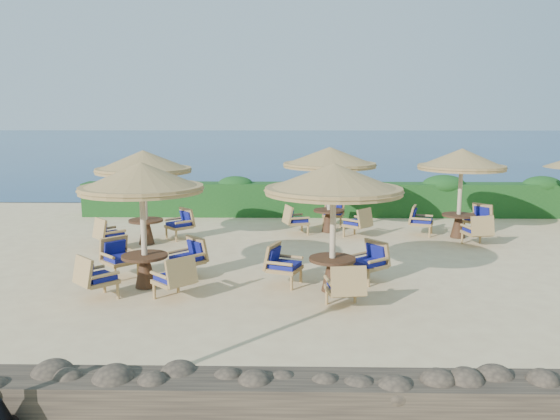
% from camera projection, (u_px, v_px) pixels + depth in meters
% --- Properties ---
extents(ground, '(120.00, 120.00, 0.00)m').
position_uv_depth(ground, '(355.00, 271.00, 12.75)').
color(ground, beige).
rests_on(ground, ground).
extents(sea, '(160.00, 160.00, 0.00)m').
position_uv_depth(sea, '(300.00, 141.00, 81.73)').
color(sea, '#0C2751').
rests_on(sea, ground).
extents(hedge, '(18.00, 0.90, 1.20)m').
position_uv_depth(hedge, '(332.00, 200.00, 19.74)').
color(hedge, '#143F16').
rests_on(hedge, ground).
extents(stone_wall, '(15.00, 0.65, 0.44)m').
position_uv_depth(stone_wall, '(415.00, 397.00, 6.60)').
color(stone_wall, brown).
rests_on(stone_wall, ground).
extents(cafe_set_0, '(2.57, 2.57, 2.65)m').
position_uv_depth(cafe_set_0, '(142.00, 205.00, 11.25)').
color(cafe_set_0, beige).
rests_on(cafe_set_0, ground).
extents(cafe_set_1, '(2.84, 2.84, 2.65)m').
position_uv_depth(cafe_set_1, '(333.00, 200.00, 10.98)').
color(cafe_set_1, beige).
rests_on(cafe_set_1, ground).
extents(cafe_set_2, '(2.67, 2.67, 2.65)m').
position_uv_depth(cafe_set_2, '(144.00, 174.00, 15.12)').
color(cafe_set_2, beige).
rests_on(cafe_set_2, ground).
extents(cafe_set_3, '(2.89, 2.89, 2.65)m').
position_uv_depth(cafe_set_3, '(330.00, 171.00, 16.75)').
color(cafe_set_3, beige).
rests_on(cafe_set_3, ground).
extents(cafe_set_4, '(2.73, 2.71, 2.65)m').
position_uv_depth(cafe_set_4, '(461.00, 176.00, 15.97)').
color(cafe_set_4, beige).
rests_on(cafe_set_4, ground).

